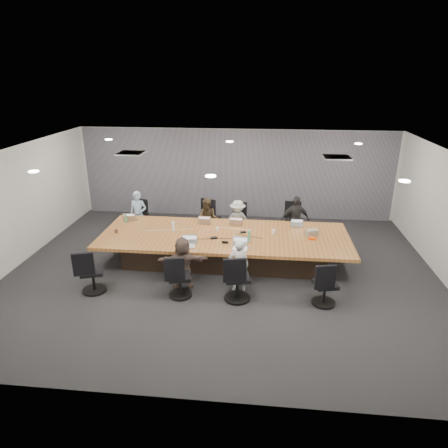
# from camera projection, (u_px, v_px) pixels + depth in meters

# --- Properties ---
(floor) EXTENTS (10.00, 8.00, 0.00)m
(floor) POSITION_uv_depth(u_px,v_px,m) (222.00, 271.00, 9.49)
(floor) COLOR #26262A
(floor) RESTS_ON ground
(ceiling) EXTENTS (10.00, 8.00, 0.00)m
(ceiling) POSITION_uv_depth(u_px,v_px,m) (222.00, 154.00, 8.49)
(ceiling) COLOR white
(ceiling) RESTS_ON wall_back
(wall_back) EXTENTS (10.00, 0.00, 2.80)m
(wall_back) POSITION_uv_depth(u_px,v_px,m) (236.00, 174.00, 12.70)
(wall_back) COLOR beige
(wall_back) RESTS_ON ground
(wall_front) EXTENTS (10.00, 0.00, 2.80)m
(wall_front) POSITION_uv_depth(u_px,v_px,m) (189.00, 318.00, 5.27)
(wall_front) COLOR beige
(wall_front) RESTS_ON ground
(wall_left) EXTENTS (0.00, 8.00, 2.80)m
(wall_left) POSITION_uv_depth(u_px,v_px,m) (13.00, 208.00, 9.47)
(wall_left) COLOR beige
(wall_left) RESTS_ON ground
(curtain) EXTENTS (9.80, 0.04, 2.80)m
(curtain) POSITION_uv_depth(u_px,v_px,m) (236.00, 174.00, 12.63)
(curtain) COLOR slate
(curtain) RESTS_ON ground
(conference_table) EXTENTS (6.00, 2.20, 0.74)m
(conference_table) POSITION_uv_depth(u_px,v_px,m) (224.00, 247.00, 9.81)
(conference_table) COLOR #312219
(conference_table) RESTS_ON ground
(chair_0) EXTENTS (0.62, 0.62, 0.73)m
(chair_0) POSITION_uv_depth(u_px,v_px,m) (143.00, 221.00, 11.65)
(chair_0) COLOR black
(chair_0) RESTS_ON ground
(chair_1) EXTENTS (0.72, 0.72, 0.84)m
(chair_1) POSITION_uv_depth(u_px,v_px,m) (210.00, 221.00, 11.44)
(chair_1) COLOR black
(chair_1) RESTS_ON ground
(chair_2) EXTENTS (0.55, 0.55, 0.72)m
(chair_2) POSITION_uv_depth(u_px,v_px,m) (238.00, 224.00, 11.38)
(chair_2) COLOR black
(chair_2) RESTS_ON ground
(chair_3) EXTENTS (0.65, 0.65, 0.85)m
(chair_3) POSITION_uv_depth(u_px,v_px,m) (294.00, 224.00, 11.21)
(chair_3) COLOR black
(chair_3) RESTS_ON ground
(chair_4) EXTENTS (0.68, 0.68, 0.79)m
(chair_4) POSITION_uv_depth(u_px,v_px,m) (93.00, 275.00, 8.49)
(chair_4) COLOR black
(chair_4) RESTS_ON ground
(chair_5) EXTENTS (0.62, 0.62, 0.77)m
(chair_5) POSITION_uv_depth(u_px,v_px,m) (180.00, 280.00, 8.31)
(chair_5) COLOR black
(chair_5) RESTS_ON ground
(chair_6) EXTENTS (0.67, 0.67, 0.85)m
(chair_6) POSITION_uv_depth(u_px,v_px,m) (237.00, 281.00, 8.18)
(chair_6) COLOR black
(chair_6) RESTS_ON ground
(chair_7) EXTENTS (0.62, 0.62, 0.76)m
(chair_7) POSITION_uv_depth(u_px,v_px,m) (325.00, 288.00, 8.02)
(chair_7) COLOR black
(chair_7) RESTS_ON ground
(person_0) EXTENTS (0.51, 0.34, 1.35)m
(person_0) POSITION_uv_depth(u_px,v_px,m) (138.00, 215.00, 11.21)
(person_0) COLOR #90AFCD
(person_0) RESTS_ON ground
(laptop_0) EXTENTS (0.35, 0.27, 0.02)m
(laptop_0) POSITION_uv_depth(u_px,v_px,m) (132.00, 219.00, 10.68)
(laptop_0) COLOR #8C6647
(laptop_0) RESTS_ON conference_table
(person_1) EXTENTS (0.64, 0.53, 1.20)m
(person_1) POSITION_uv_depth(u_px,v_px,m) (208.00, 220.00, 11.05)
(person_1) COLOR #463724
(person_1) RESTS_ON ground
(laptop_1) EXTENTS (0.33, 0.23, 0.02)m
(laptop_1) POSITION_uv_depth(u_px,v_px,m) (205.00, 222.00, 10.49)
(laptop_1) COLOR #8C6647
(laptop_1) RESTS_ON conference_table
(person_2) EXTENTS (0.78, 0.47, 1.18)m
(person_2) POSITION_uv_depth(u_px,v_px,m) (238.00, 221.00, 10.97)
(person_2) COLOR #A3A8A3
(person_2) RESTS_ON ground
(laptop_2) EXTENTS (0.36, 0.26, 0.02)m
(laptop_2) POSITION_uv_depth(u_px,v_px,m) (236.00, 223.00, 10.41)
(laptop_2) COLOR #8C6647
(laptop_2) RESTS_ON conference_table
(person_3) EXTENTS (0.85, 0.51, 1.36)m
(person_3) POSITION_uv_depth(u_px,v_px,m) (295.00, 220.00, 10.79)
(person_3) COLOR #272728
(person_3) RESTS_ON ground
(laptop_3) EXTENTS (0.31, 0.21, 0.02)m
(laptop_3) POSITION_uv_depth(u_px,v_px,m) (296.00, 225.00, 10.26)
(laptop_3) COLOR #B2B2B7
(laptop_3) RESTS_ON conference_table
(person_5) EXTENTS (1.15, 0.56, 1.19)m
(person_5) POSITION_uv_depth(u_px,v_px,m) (183.00, 263.00, 8.56)
(person_5) COLOR brown
(person_5) RESTS_ON ground
(laptop_5) EXTENTS (0.37, 0.29, 0.02)m
(laptop_5) POSITION_uv_depth(u_px,v_px,m) (187.00, 246.00, 9.02)
(laptop_5) COLOR #B2B2B7
(laptop_5) RESTS_ON conference_table
(person_6) EXTENTS (0.47, 0.34, 1.19)m
(person_6) POSITION_uv_depth(u_px,v_px,m) (239.00, 266.00, 8.44)
(person_6) COLOR silver
(person_6) RESTS_ON ground
(laptop_6) EXTENTS (0.37, 0.28, 0.02)m
(laptop_6) POSITION_uv_depth(u_px,v_px,m) (241.00, 248.00, 8.90)
(laptop_6) COLOR #B2B2B7
(laptop_6) RESTS_ON conference_table
(bottle_green_left) EXTENTS (0.08, 0.08, 0.23)m
(bottle_green_left) POSITION_uv_depth(u_px,v_px,m) (126.00, 219.00, 10.41)
(bottle_green_left) COLOR #51956A
(bottle_green_left) RESTS_ON conference_table
(bottle_green_right) EXTENTS (0.08, 0.08, 0.26)m
(bottle_green_right) POSITION_uv_depth(u_px,v_px,m) (249.00, 236.00, 9.25)
(bottle_green_right) COLOR #51956A
(bottle_green_right) RESTS_ON conference_table
(bottle_clear) EXTENTS (0.08, 0.08, 0.24)m
(bottle_clear) POSITION_uv_depth(u_px,v_px,m) (173.00, 226.00, 9.87)
(bottle_clear) COLOR silver
(bottle_clear) RESTS_ON conference_table
(cup_white_far) EXTENTS (0.09, 0.09, 0.09)m
(cup_white_far) POSITION_uv_depth(u_px,v_px,m) (217.00, 229.00, 9.90)
(cup_white_far) COLOR white
(cup_white_far) RESTS_ON conference_table
(cup_white_near) EXTENTS (0.08, 0.08, 0.10)m
(cup_white_near) POSITION_uv_depth(u_px,v_px,m) (273.00, 232.00, 9.72)
(cup_white_near) COLOR white
(cup_white_near) RESTS_ON conference_table
(mug_brown) EXTENTS (0.11, 0.11, 0.10)m
(mug_brown) POSITION_uv_depth(u_px,v_px,m) (116.00, 231.00, 9.77)
(mug_brown) COLOR brown
(mug_brown) RESTS_ON conference_table
(mic_left) EXTENTS (0.18, 0.16, 0.03)m
(mic_left) POSITION_uv_depth(u_px,v_px,m) (214.00, 238.00, 9.45)
(mic_left) COLOR black
(mic_left) RESTS_ON conference_table
(mic_right) EXTENTS (0.16, 0.13, 0.03)m
(mic_right) POSITION_uv_depth(u_px,v_px,m) (243.00, 232.00, 9.79)
(mic_right) COLOR black
(mic_right) RESTS_ON conference_table
(stapler) EXTENTS (0.15, 0.05, 0.05)m
(stapler) POSITION_uv_depth(u_px,v_px,m) (225.00, 242.00, 9.18)
(stapler) COLOR black
(stapler) RESTS_ON conference_table
(canvas_bag) EXTENTS (0.32, 0.26, 0.15)m
(canvas_bag) POSITION_uv_depth(u_px,v_px,m) (312.00, 233.00, 9.60)
(canvas_bag) COLOR gray
(canvas_bag) RESTS_ON conference_table
(snack_packet) EXTENTS (0.21, 0.17, 0.04)m
(snack_packet) POSITION_uv_depth(u_px,v_px,m) (312.00, 238.00, 9.41)
(snack_packet) COLOR #F04506
(snack_packet) RESTS_ON conference_table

